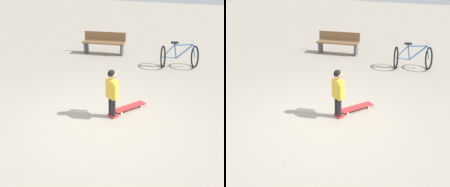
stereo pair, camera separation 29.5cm
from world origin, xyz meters
The scene contains 5 objects.
ground_plane centered at (0.00, 0.00, 0.00)m, with size 50.00×50.00×0.00m, color #9E9384.
child_person centered at (-0.29, 0.11, 0.66)m, with size 0.33×0.29×1.06m.
skateboard centered at (-0.76, 0.31, 0.06)m, with size 0.79×0.56×0.07m.
bicycle_near centered at (-4.09, 0.61, 0.38)m, with size 1.11×1.27×0.85m.
street_bench centered at (-4.42, -2.29, 0.42)m, with size 0.81×1.66×0.80m.
Camera 1 is at (3.80, 2.15, 2.71)m, focal length 39.97 mm.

